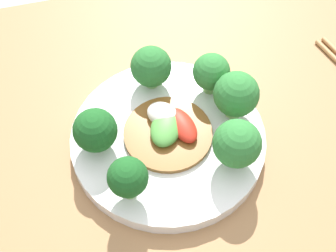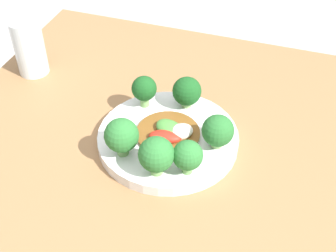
{
  "view_description": "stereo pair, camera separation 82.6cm",
  "coord_description": "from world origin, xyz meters",
  "px_view_note": "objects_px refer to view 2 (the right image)",
  "views": [
    {
      "loc": [
        0.12,
        0.26,
        1.22
      ],
      "look_at": [
        0.03,
        -0.05,
        0.75
      ],
      "focal_mm": 50.0,
      "sensor_mm": 36.0,
      "label": 1
    },
    {
      "loc": [
        -0.54,
        -0.24,
        1.28
      ],
      "look_at": [
        0.03,
        -0.05,
        0.75
      ],
      "focal_mm": 50.0,
      "sensor_mm": 36.0,
      "label": 2
    }
  ],
  "objects_px": {
    "broccoli_northwest": "(122,136)",
    "drinking_glass": "(29,47)",
    "broccoli_east": "(187,91)",
    "plate": "(168,139)",
    "broccoli_west": "(156,155)",
    "broccoli_northeast": "(144,89)",
    "broccoli_southwest": "(188,156)",
    "stirfry_center": "(170,132)",
    "broccoli_south": "(218,131)"
  },
  "relations": [
    {
      "from": "broccoli_northwest",
      "to": "drinking_glass",
      "type": "bearing_deg",
      "value": 56.6
    },
    {
      "from": "broccoli_east",
      "to": "broccoli_northwest",
      "type": "xyz_separation_m",
      "value": [
        -0.15,
        0.06,
        0.01
      ]
    },
    {
      "from": "plate",
      "to": "drinking_glass",
      "type": "height_order",
      "value": "drinking_glass"
    },
    {
      "from": "broccoli_east",
      "to": "broccoli_west",
      "type": "relative_size",
      "value": 0.88
    },
    {
      "from": "broccoli_east",
      "to": "drinking_glass",
      "type": "distance_m",
      "value": 0.35
    },
    {
      "from": "broccoli_east",
      "to": "broccoli_northeast",
      "type": "xyz_separation_m",
      "value": [
        -0.02,
        0.07,
        0.0
      ]
    },
    {
      "from": "broccoli_southwest",
      "to": "stirfry_center",
      "type": "height_order",
      "value": "broccoli_southwest"
    },
    {
      "from": "broccoli_southwest",
      "to": "broccoli_northwest",
      "type": "distance_m",
      "value": 0.11
    },
    {
      "from": "plate",
      "to": "broccoli_west",
      "type": "xyz_separation_m",
      "value": [
        -0.09,
        -0.01,
        0.05
      ]
    },
    {
      "from": "drinking_glass",
      "to": "broccoli_northwest",
      "type": "bearing_deg",
      "value": -123.4
    },
    {
      "from": "broccoli_northwest",
      "to": "stirfry_center",
      "type": "distance_m",
      "value": 0.09
    },
    {
      "from": "broccoli_south",
      "to": "stirfry_center",
      "type": "bearing_deg",
      "value": 91.81
    },
    {
      "from": "broccoli_northeast",
      "to": "drinking_glass",
      "type": "bearing_deg",
      "value": 78.4
    },
    {
      "from": "broccoli_south",
      "to": "stirfry_center",
      "type": "xyz_separation_m",
      "value": [
        -0.0,
        0.08,
        -0.03
      ]
    },
    {
      "from": "plate",
      "to": "broccoli_southwest",
      "type": "distance_m",
      "value": 0.1
    },
    {
      "from": "plate",
      "to": "drinking_glass",
      "type": "distance_m",
      "value": 0.36
    },
    {
      "from": "broccoli_northeast",
      "to": "broccoli_northwest",
      "type": "height_order",
      "value": "broccoli_northwest"
    },
    {
      "from": "plate",
      "to": "broccoli_east",
      "type": "bearing_deg",
      "value": -4.66
    },
    {
      "from": "broccoli_east",
      "to": "drinking_glass",
      "type": "relative_size",
      "value": 0.51
    },
    {
      "from": "broccoli_west",
      "to": "stirfry_center",
      "type": "height_order",
      "value": "broccoli_west"
    },
    {
      "from": "broccoli_west",
      "to": "broccoli_south",
      "type": "height_order",
      "value": "broccoli_west"
    },
    {
      "from": "broccoli_southwest",
      "to": "drinking_glass",
      "type": "xyz_separation_m",
      "value": [
        0.19,
        0.4,
        0.0
      ]
    },
    {
      "from": "broccoli_south",
      "to": "drinking_glass",
      "type": "bearing_deg",
      "value": 74.37
    },
    {
      "from": "broccoli_south",
      "to": "broccoli_west",
      "type": "bearing_deg",
      "value": 139.95
    },
    {
      "from": "stirfry_center",
      "to": "drinking_glass",
      "type": "bearing_deg",
      "value": 70.51
    },
    {
      "from": "broccoli_west",
      "to": "broccoli_southwest",
      "type": "relative_size",
      "value": 1.14
    },
    {
      "from": "broccoli_northeast",
      "to": "broccoli_northwest",
      "type": "distance_m",
      "value": 0.13
    },
    {
      "from": "broccoli_northwest",
      "to": "drinking_glass",
      "type": "relative_size",
      "value": 0.57
    },
    {
      "from": "stirfry_center",
      "to": "drinking_glass",
      "type": "height_order",
      "value": "drinking_glass"
    },
    {
      "from": "stirfry_center",
      "to": "broccoli_south",
      "type": "bearing_deg",
      "value": -88.19
    },
    {
      "from": "broccoli_west",
      "to": "broccoli_northwest",
      "type": "bearing_deg",
      "value": 71.19
    },
    {
      "from": "stirfry_center",
      "to": "drinking_glass",
      "type": "relative_size",
      "value": 0.93
    },
    {
      "from": "plate",
      "to": "broccoli_northeast",
      "type": "xyz_separation_m",
      "value": [
        0.06,
        0.07,
        0.05
      ]
    },
    {
      "from": "broccoli_south",
      "to": "drinking_glass",
      "type": "height_order",
      "value": "drinking_glass"
    },
    {
      "from": "broccoli_southwest",
      "to": "stirfry_center",
      "type": "xyz_separation_m",
      "value": [
        0.07,
        0.05,
        -0.03
      ]
    },
    {
      "from": "plate",
      "to": "broccoli_west",
      "type": "bearing_deg",
      "value": -172.91
    },
    {
      "from": "broccoli_south",
      "to": "drinking_glass",
      "type": "relative_size",
      "value": 0.51
    },
    {
      "from": "broccoli_east",
      "to": "drinking_glass",
      "type": "xyz_separation_m",
      "value": [
        0.03,
        0.35,
        0.01
      ]
    },
    {
      "from": "broccoli_northeast",
      "to": "broccoli_northwest",
      "type": "xyz_separation_m",
      "value": [
        -0.13,
        -0.01,
        0.0
      ]
    },
    {
      "from": "broccoli_east",
      "to": "broccoli_west",
      "type": "xyz_separation_m",
      "value": [
        -0.18,
        -0.0,
        0.01
      ]
    },
    {
      "from": "plate",
      "to": "broccoli_northeast",
      "type": "height_order",
      "value": "broccoli_northeast"
    },
    {
      "from": "broccoli_northwest",
      "to": "broccoli_southwest",
      "type": "bearing_deg",
      "value": -92.93
    },
    {
      "from": "broccoli_southwest",
      "to": "broccoli_east",
      "type": "bearing_deg",
      "value": 17.22
    },
    {
      "from": "broccoli_northeast",
      "to": "broccoli_southwest",
      "type": "bearing_deg",
      "value": -137.68
    },
    {
      "from": "broccoli_northeast",
      "to": "drinking_glass",
      "type": "distance_m",
      "value": 0.28
    },
    {
      "from": "broccoli_southwest",
      "to": "broccoli_south",
      "type": "bearing_deg",
      "value": -22.52
    },
    {
      "from": "broccoli_east",
      "to": "stirfry_center",
      "type": "xyz_separation_m",
      "value": [
        -0.09,
        0.0,
        -0.02
      ]
    },
    {
      "from": "broccoli_west",
      "to": "broccoli_northwest",
      "type": "xyz_separation_m",
      "value": [
        0.02,
        0.07,
        -0.0
      ]
    },
    {
      "from": "plate",
      "to": "broccoli_east",
      "type": "xyz_separation_m",
      "value": [
        0.09,
        -0.01,
        0.04
      ]
    },
    {
      "from": "broccoli_southwest",
      "to": "broccoli_northwest",
      "type": "xyz_separation_m",
      "value": [
        0.01,
        0.11,
        0.0
      ]
    }
  ]
}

